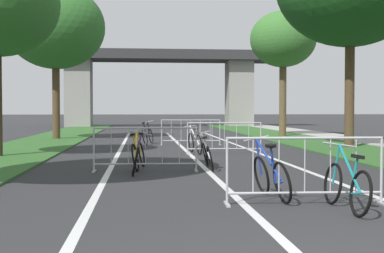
# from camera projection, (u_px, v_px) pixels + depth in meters

# --- Properties ---
(grass_verge_left) EXTENTS (3.20, 49.98, 0.05)m
(grass_verge_left) POSITION_uv_depth(u_px,v_px,m) (45.00, 142.00, 23.44)
(grass_verge_left) COLOR #2D5B26
(grass_verge_left) RESTS_ON ground
(grass_verge_right) EXTENTS (3.20, 49.98, 0.05)m
(grass_verge_right) POSITION_uv_depth(u_px,v_px,m) (301.00, 140.00, 24.56)
(grass_verge_right) COLOR #2D5B26
(grass_verge_right) RESTS_ON ground
(sidewalk_path_right) EXTENTS (2.15, 49.98, 0.08)m
(sidewalk_path_right) POSITION_uv_depth(u_px,v_px,m) (356.00, 140.00, 24.82)
(sidewalk_path_right) COLOR #9E9B93
(sidewalk_path_right) RESTS_ON ground
(lane_stripe_center) EXTENTS (0.14, 28.92, 0.01)m
(lane_stripe_center) POSITION_uv_depth(u_px,v_px,m) (188.00, 152.00, 18.04)
(lane_stripe_center) COLOR silver
(lane_stripe_center) RESTS_ON ground
(lane_stripe_right_lane) EXTENTS (0.14, 28.92, 0.01)m
(lane_stripe_right_lane) POSITION_uv_depth(u_px,v_px,m) (255.00, 151.00, 18.27)
(lane_stripe_right_lane) COLOR silver
(lane_stripe_right_lane) RESTS_ON ground
(lane_stripe_left_lane) EXTENTS (0.14, 28.92, 0.01)m
(lane_stripe_left_lane) POSITION_uv_depth(u_px,v_px,m) (119.00, 153.00, 17.82)
(lane_stripe_left_lane) COLOR silver
(lane_stripe_left_lane) RESTS_ON ground
(overpass_bridge) EXTENTS (22.23, 3.87, 6.41)m
(overpass_bridge) POSITION_uv_depth(u_px,v_px,m) (160.00, 73.00, 44.61)
(overpass_bridge) COLOR #2D2D30
(overpass_bridge) RESTS_ON ground
(tree_left_pine_near) EXTENTS (4.78, 4.78, 7.50)m
(tree_left_pine_near) POSITION_uv_depth(u_px,v_px,m) (55.00, 27.00, 25.43)
(tree_left_pine_near) COLOR #4C3823
(tree_left_pine_near) RESTS_ON ground
(tree_right_oak_mid) EXTENTS (3.55, 3.55, 6.77)m
(tree_right_oak_mid) POSITION_uv_depth(u_px,v_px,m) (283.00, 40.00, 28.19)
(tree_right_oak_mid) COLOR brown
(tree_right_oak_mid) RESTS_ON ground
(crowd_barrier_nearest) EXTENTS (2.49, 0.56, 1.05)m
(crowd_barrier_nearest) POSITION_uv_depth(u_px,v_px,m) (305.00, 171.00, 8.10)
(crowd_barrier_nearest) COLOR #ADADB2
(crowd_barrier_nearest) RESTS_ON ground
(crowd_barrier_second) EXTENTS (2.49, 0.53, 1.05)m
(crowd_barrier_second) POSITION_uv_depth(u_px,v_px,m) (145.00, 149.00, 12.41)
(crowd_barrier_second) COLOR #ADADB2
(crowd_barrier_second) RESTS_ON ground
(crowd_barrier_third) EXTENTS (2.49, 0.51, 1.05)m
(crowd_barrier_third) POSITION_uv_depth(u_px,v_px,m) (224.00, 138.00, 17.19)
(crowd_barrier_third) COLOR #ADADB2
(crowd_barrier_third) RESTS_ON ground
(crowd_barrier_fourth) EXTENTS (2.49, 0.53, 1.05)m
(crowd_barrier_fourth) POSITION_uv_depth(u_px,v_px,m) (191.00, 132.00, 21.66)
(crowd_barrier_fourth) COLOR #ADADB2
(crowd_barrier_fourth) RESTS_ON ground
(bicycle_black_0) EXTENTS (0.60, 1.73, 1.00)m
(bicycle_black_0) POSITION_uv_depth(u_px,v_px,m) (148.00, 135.00, 21.97)
(bicycle_black_0) COLOR black
(bicycle_black_0) RESTS_ON ground
(bicycle_teal_1) EXTENTS (0.54, 1.64, 0.98)m
(bicycle_teal_1) POSITION_uv_depth(u_px,v_px,m) (346.00, 185.00, 7.62)
(bicycle_teal_1) COLOR black
(bicycle_teal_1) RESTS_ON ground
(bicycle_purple_2) EXTENTS (0.50, 1.62, 0.97)m
(bicycle_purple_2) POSITION_uv_depth(u_px,v_px,m) (136.00, 158.00, 11.94)
(bicycle_purple_2) COLOR black
(bicycle_purple_2) RESTS_ON ground
(bicycle_yellow_3) EXTENTS (0.53, 1.70, 0.99)m
(bicycle_yellow_3) POSITION_uv_depth(u_px,v_px,m) (138.00, 154.00, 12.87)
(bicycle_yellow_3) COLOR black
(bicycle_yellow_3) RESTS_ON ground
(bicycle_white_4) EXTENTS (0.51, 1.73, 0.93)m
(bicycle_white_4) POSITION_uv_depth(u_px,v_px,m) (195.00, 142.00, 17.50)
(bicycle_white_4) COLOR black
(bicycle_white_4) RESTS_ON ground
(bicycle_silver_5) EXTENTS (0.45, 1.72, 0.92)m
(bicycle_silver_5) POSITION_uv_depth(u_px,v_px,m) (207.00, 155.00, 12.95)
(bicycle_silver_5) COLOR black
(bicycle_silver_5) RESTS_ON ground
(bicycle_blue_6) EXTENTS (0.57, 1.64, 1.03)m
(bicycle_blue_6) POSITION_uv_depth(u_px,v_px,m) (271.00, 176.00, 8.58)
(bicycle_blue_6) COLOR black
(bicycle_blue_6) RESTS_ON ground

